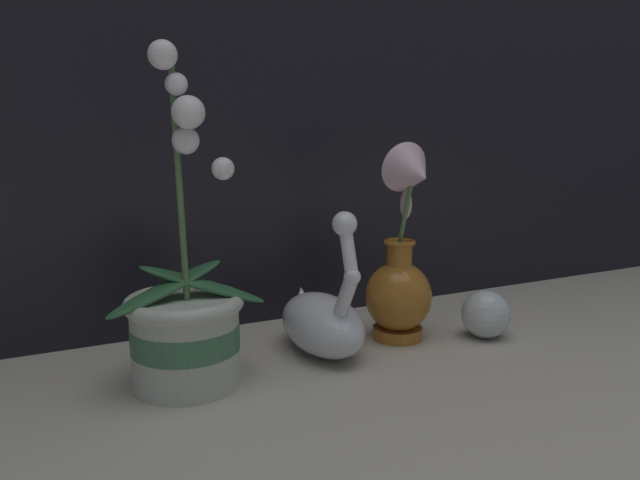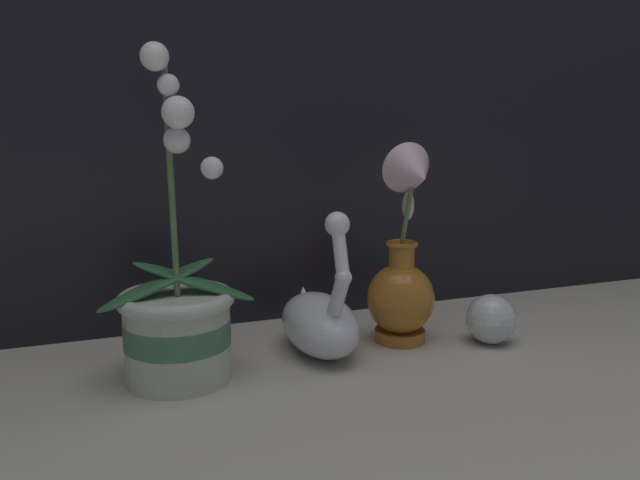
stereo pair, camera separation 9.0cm
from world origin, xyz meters
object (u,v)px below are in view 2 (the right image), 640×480
at_px(orchid_potted_plant, 177,317).
at_px(blue_vase, 403,275).
at_px(glass_sphere, 491,319).
at_px(swan_figurine, 320,319).

height_order(orchid_potted_plant, blue_vase, orchid_potted_plant).
relative_size(blue_vase, glass_sphere, 4.01).
distance_m(swan_figurine, blue_vase, 0.15).
bearing_deg(swan_figurine, blue_vase, -1.46).
relative_size(orchid_potted_plant, glass_sphere, 5.62).
bearing_deg(swan_figurine, glass_sphere, -11.59).
bearing_deg(glass_sphere, blue_vase, 158.40).
height_order(swan_figurine, blue_vase, blue_vase).
height_order(orchid_potted_plant, swan_figurine, orchid_potted_plant).
bearing_deg(glass_sphere, orchid_potted_plant, 176.81).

